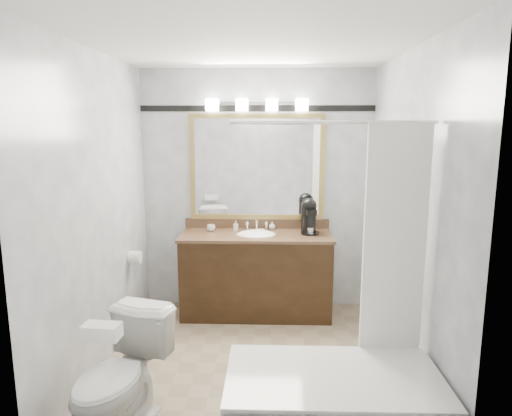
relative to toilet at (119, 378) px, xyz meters
name	(u,v)px	position (x,y,z in m)	size (l,w,h in m)	color
room	(252,215)	(0.79, 0.89, 0.87)	(2.42, 2.62, 2.52)	#9B8669
vanity	(256,273)	(0.79, 1.91, 0.06)	(1.53, 0.58, 0.97)	black
mirror	(257,167)	(0.79, 2.17, 1.12)	(1.40, 0.04, 1.10)	tan
vanity_light_bar	(257,105)	(0.79, 2.12, 1.75)	(1.02, 0.14, 0.12)	silver
accent_stripe	(257,108)	(0.79, 2.18, 1.72)	(2.40, 0.01, 0.06)	black
bathtub	(337,398)	(1.35, -0.01, -0.10)	(1.30, 0.75, 1.96)	white
tp_roll	(135,257)	(-0.35, 1.55, 0.32)	(0.12, 0.12, 0.11)	white
toilet	(119,378)	(0.00, 0.00, 0.00)	(0.43, 0.75, 0.76)	white
tissue_box	(102,331)	(0.00, -0.23, 0.42)	(0.21, 0.11, 0.08)	white
coffee_maker	(309,215)	(1.33, 1.97, 0.65)	(0.18, 0.23, 0.36)	black
cup_left	(211,228)	(0.32, 2.02, 0.50)	(0.08, 0.08, 0.07)	white
soap_bottle_a	(236,226)	(0.58, 2.06, 0.52)	(0.05, 0.05, 0.10)	white
soap_bottle_b	(272,225)	(0.95, 2.12, 0.51)	(0.06, 0.06, 0.08)	white
soap_bar	(261,230)	(0.84, 2.02, 0.48)	(0.07, 0.04, 0.02)	beige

